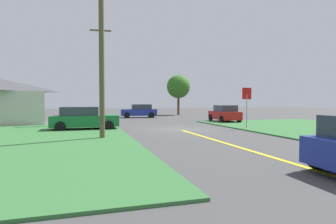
{
  "coord_description": "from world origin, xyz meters",
  "views": [
    {
      "loc": [
        -6.41,
        -19.03,
        2.01
      ],
      "look_at": [
        0.05,
        2.54,
        1.13
      ],
      "focal_mm": 29.83,
      "sensor_mm": 36.0,
      "label": 1
    }
  ],
  "objects_px": {
    "car_approaching_junction": "(139,111)",
    "oak_tree_left": "(178,87)",
    "car_on_crossroad": "(225,114)",
    "utility_pole_mid": "(101,72)",
    "stop_sign": "(247,100)",
    "utility_pole_near": "(102,54)",
    "parked_car_near_building": "(83,118)"
  },
  "relations": [
    {
      "from": "stop_sign",
      "to": "oak_tree_left",
      "type": "height_order",
      "value": "oak_tree_left"
    },
    {
      "from": "stop_sign",
      "to": "parked_car_near_building",
      "type": "height_order",
      "value": "stop_sign"
    },
    {
      "from": "car_on_crossroad",
      "to": "utility_pole_near",
      "type": "height_order",
      "value": "utility_pole_near"
    },
    {
      "from": "car_approaching_junction",
      "to": "utility_pole_mid",
      "type": "xyz_separation_m",
      "value": [
        -5.05,
        -8.81,
        3.7
      ]
    },
    {
      "from": "utility_pole_near",
      "to": "oak_tree_left",
      "type": "distance_m",
      "value": 26.51
    },
    {
      "from": "stop_sign",
      "to": "car_approaching_junction",
      "type": "bearing_deg",
      "value": -84.05
    },
    {
      "from": "car_approaching_junction",
      "to": "parked_car_near_building",
      "type": "height_order",
      "value": "same"
    },
    {
      "from": "stop_sign",
      "to": "utility_pole_near",
      "type": "xyz_separation_m",
      "value": [
        -10.26,
        -2.42,
        2.38
      ]
    },
    {
      "from": "car_on_crossroad",
      "to": "utility_pole_mid",
      "type": "bearing_deg",
      "value": 91.99
    },
    {
      "from": "stop_sign",
      "to": "car_on_crossroad",
      "type": "relative_size",
      "value": 0.69
    },
    {
      "from": "oak_tree_left",
      "to": "car_on_crossroad",
      "type": "bearing_deg",
      "value": -90.46
    },
    {
      "from": "parked_car_near_building",
      "to": "utility_pole_near",
      "type": "bearing_deg",
      "value": -79.14
    },
    {
      "from": "utility_pole_mid",
      "to": "oak_tree_left",
      "type": "height_order",
      "value": "utility_pole_mid"
    },
    {
      "from": "car_on_crossroad",
      "to": "utility_pole_mid",
      "type": "height_order",
      "value": "utility_pole_mid"
    },
    {
      "from": "parked_car_near_building",
      "to": "utility_pole_mid",
      "type": "bearing_deg",
      "value": 72.5
    },
    {
      "from": "car_approaching_junction",
      "to": "utility_pole_mid",
      "type": "relative_size",
      "value": 0.51
    },
    {
      "from": "car_approaching_junction",
      "to": "oak_tree_left",
      "type": "bearing_deg",
      "value": -137.85
    },
    {
      "from": "car_approaching_junction",
      "to": "car_on_crossroad",
      "type": "xyz_separation_m",
      "value": [
        6.6,
        -9.34,
        -0.0
      ]
    },
    {
      "from": "stop_sign",
      "to": "car_approaching_junction",
      "type": "xyz_separation_m",
      "value": [
        -4.72,
        16.15,
        -1.32
      ]
    },
    {
      "from": "car_approaching_junction",
      "to": "parked_car_near_building",
      "type": "relative_size",
      "value": 0.98
    },
    {
      "from": "car_on_crossroad",
      "to": "car_approaching_junction",
      "type": "bearing_deg",
      "value": 39.87
    },
    {
      "from": "parked_car_near_building",
      "to": "oak_tree_left",
      "type": "relative_size",
      "value": 0.78
    },
    {
      "from": "utility_pole_near",
      "to": "car_on_crossroad",
      "type": "bearing_deg",
      "value": 37.23
    },
    {
      "from": "car_on_crossroad",
      "to": "stop_sign",
      "type": "bearing_deg",
      "value": 169.15
    },
    {
      "from": "stop_sign",
      "to": "utility_pole_near",
      "type": "height_order",
      "value": "utility_pole_near"
    },
    {
      "from": "utility_pole_mid",
      "to": "oak_tree_left",
      "type": "xyz_separation_m",
      "value": [
        11.76,
        13.74,
        -0.4
      ]
    },
    {
      "from": "car_on_crossroad",
      "to": "parked_car_near_building",
      "type": "relative_size",
      "value": 0.95
    },
    {
      "from": "stop_sign",
      "to": "utility_pole_mid",
      "type": "relative_size",
      "value": 0.34
    },
    {
      "from": "stop_sign",
      "to": "car_on_crossroad",
      "type": "xyz_separation_m",
      "value": [
        1.88,
        6.81,
        -1.32
      ]
    },
    {
      "from": "stop_sign",
      "to": "utility_pole_mid",
      "type": "xyz_separation_m",
      "value": [
        -9.77,
        7.34,
        2.38
      ]
    },
    {
      "from": "car_on_crossroad",
      "to": "utility_pole_mid",
      "type": "relative_size",
      "value": 0.49
    },
    {
      "from": "car_approaching_junction",
      "to": "parked_car_near_building",
      "type": "xyz_separation_m",
      "value": [
        -6.51,
        -13.4,
        0.0
      ]
    }
  ]
}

